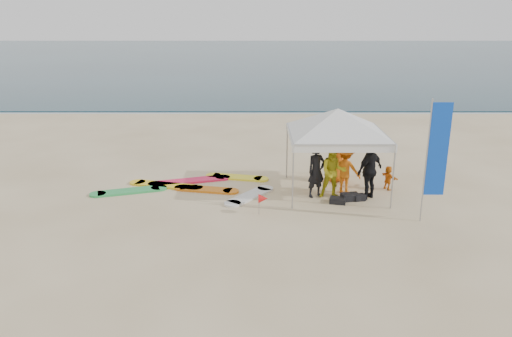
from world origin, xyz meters
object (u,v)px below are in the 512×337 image
object	(u,v)px
person_orange_a	(345,169)
marker_pennant	(263,199)
person_black_a	(316,171)
feather_flag	(437,151)
person_black_b	(370,170)
person_yellow	(333,172)
person_seated	(388,178)
surfboard_spread	(194,186)
canopy_tent	(338,109)
person_orange_b	(338,155)

from	to	relation	value
person_orange_a	marker_pennant	bearing A→B (deg)	55.64
person_black_a	feather_flag	bearing A→B (deg)	-61.69
person_black_b	person_yellow	bearing A→B (deg)	-41.86
person_seated	surfboard_spread	xyz separation A→B (m)	(-6.68, 0.23, -0.38)
person_black_a	person_orange_a	bearing A→B (deg)	-5.85
person_orange_a	person_seated	xyz separation A→B (m)	(1.54, 0.28, -0.39)
person_yellow	canopy_tent	xyz separation A→B (m)	(0.15, 0.55, 1.95)
person_black_b	person_orange_b	world-z (taller)	person_orange_b
feather_flag	person_black_b	bearing A→B (deg)	125.80
person_orange_b	canopy_tent	bearing A→B (deg)	48.60
person_black_a	marker_pennant	distance (m)	2.35
person_black_b	person_black_a	bearing A→B (deg)	-43.87
person_black_a	person_seated	distance (m)	2.68
marker_pennant	surfboard_spread	xyz separation A→B (m)	(-2.38, 2.44, -0.46)
person_orange_a	surfboard_spread	size ratio (longest dim) A/B	0.27
person_seated	person_black_b	bearing A→B (deg)	108.48
person_yellow	surfboard_spread	xyz separation A→B (m)	(-4.66, 1.01, -0.84)
person_orange_a	feather_flag	distance (m)	3.46
person_black_a	person_seated	world-z (taller)	person_black_a
person_orange_b	surfboard_spread	distance (m)	5.21
person_yellow	person_orange_b	xyz separation A→B (m)	(0.42, 1.66, 0.09)
person_yellow	canopy_tent	distance (m)	2.03
person_seated	canopy_tent	xyz separation A→B (m)	(-1.86, -0.23, 2.41)
person_orange_b	marker_pennant	distance (m)	4.14
person_orange_b	marker_pennant	xyz separation A→B (m)	(-2.71, -3.09, -0.47)
person_orange_a	marker_pennant	distance (m)	3.39
person_black_b	feather_flag	distance (m)	2.62
feather_flag	marker_pennant	bearing A→B (deg)	173.80
person_black_a	person_black_b	size ratio (longest dim) A/B	0.92
person_yellow	feather_flag	distance (m)	3.43
feather_flag	marker_pennant	world-z (taller)	feather_flag
marker_pennant	person_black_a	bearing A→B (deg)	41.02
person_black_b	surfboard_spread	xyz separation A→B (m)	(-5.83, 1.06, -0.92)
person_orange_a	marker_pennant	size ratio (longest dim) A/B	2.53
person_orange_a	person_yellow	bearing A→B (deg)	66.99
person_black_a	feather_flag	xyz separation A→B (m)	(3.08, -2.05, 1.23)
person_black_b	surfboard_spread	size ratio (longest dim) A/B	0.32
person_yellow	feather_flag	world-z (taller)	feather_flag
person_black_b	feather_flag	xyz separation A→B (m)	(1.38, -1.91, 1.15)
person_orange_a	person_orange_b	distance (m)	1.17
person_black_b	canopy_tent	world-z (taller)	canopy_tent
person_yellow	person_black_b	bearing A→B (deg)	-3.14
person_orange_a	person_orange_b	size ratio (longest dim) A/B	0.84
canopy_tent	person_black_b	bearing A→B (deg)	-30.61
person_orange_b	feather_flag	size ratio (longest dim) A/B	0.54
person_orange_b	person_seated	bearing A→B (deg)	123.49
canopy_tent	feather_flag	bearing A→B (deg)	-46.38
person_black_b	person_orange_b	size ratio (longest dim) A/B	0.99
person_black_a	canopy_tent	distance (m)	2.12
canopy_tent	surfboard_spread	xyz separation A→B (m)	(-4.81, 0.46, -2.79)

